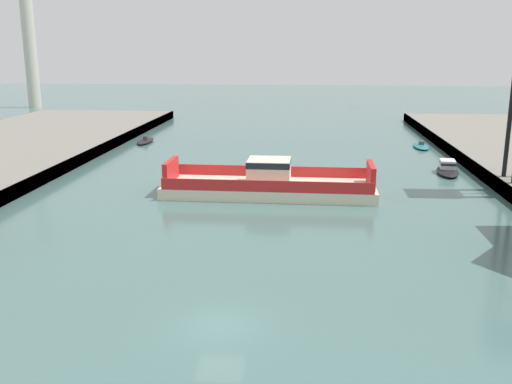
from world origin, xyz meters
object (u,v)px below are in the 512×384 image
chain_ferry (269,184)px  smokestack_distant_b (28,32)px  moored_boat_far_left (447,169)px  moored_boat_near_right (146,141)px  moored_boat_mid_left (421,146)px

chain_ferry → smokestack_distant_b: size_ratio=0.63×
moored_boat_far_left → moored_boat_near_right: bearing=155.8°
smokestack_distant_b → moored_boat_near_right: bearing=-50.1°
moored_boat_far_left → smokestack_distant_b: size_ratio=0.20×
moored_boat_mid_left → smokestack_distant_b: size_ratio=0.19×
moored_boat_mid_left → moored_boat_far_left: (-0.32, -17.76, 0.34)m
moored_boat_far_left → smokestack_distant_b: smokestack_distant_b is taller
chain_ferry → smokestack_distant_b: smokestack_distant_b is taller
chain_ferry → moored_boat_near_right: (-21.12, 30.20, -0.81)m
moored_boat_mid_left → smokestack_distant_b: bearing=148.7°
chain_ferry → moored_boat_far_left: (20.00, 11.74, -0.52)m
chain_ferry → moored_boat_mid_left: bearing=55.4°
moored_boat_near_right → moored_boat_mid_left: moored_boat_near_right is taller
moored_boat_mid_left → moored_boat_far_left: 17.77m
chain_ferry → moored_boat_near_right: bearing=125.0°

